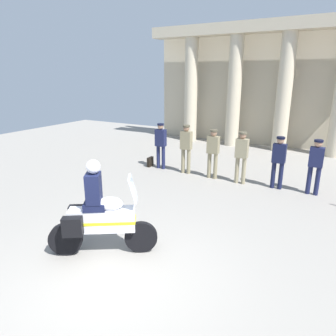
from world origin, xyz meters
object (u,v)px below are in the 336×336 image
Objects in this scene: officer_in_row_2 at (213,150)px; officer_in_row_1 at (186,145)px; officer_in_row_4 at (279,159)px; motorcycle_with_rider at (98,216)px; officer_in_row_0 at (161,142)px; briefcase_on_ground at (150,162)px; officer_in_row_5 at (316,163)px; officer_in_row_3 at (242,154)px.

officer_in_row_1 is at bearing -4.25° from officer_in_row_2.
officer_in_row_4 is at bearing -179.78° from officer_in_row_2.
motorcycle_with_rider is (-2.27, -5.41, -0.16)m from officer_in_row_4.
motorcycle_with_rider is (-0.19, -5.37, -0.18)m from officer_in_row_2.
officer_in_row_0 is 0.94m from briefcase_on_ground.
officer_in_row_1 reaches higher than briefcase_on_ground.
officer_in_row_5 is 6.34m from motorcycle_with_rider.
officer_in_row_3 reaches higher than officer_in_row_5.
officer_in_row_1 is at bearing 65.63° from motorcycle_with_rider.
briefcase_on_ground is at bearing -3.58° from officer_in_row_0.
officer_in_row_5 is (1.01, 0.01, 0.01)m from officer_in_row_4.
motorcycle_with_rider is 6.02m from briefcase_on_ground.
officer_in_row_0 reaches higher than officer_in_row_5.
briefcase_on_ground is at bearing -4.05° from officer_in_row_2.
officer_in_row_1 is 1.99m from officer_in_row_3.
officer_in_row_1 reaches higher than officer_in_row_5.
motorcycle_with_rider reaches higher than officer_in_row_0.
officer_in_row_1 is at bearing -1.25° from officer_in_row_4.
officer_in_row_1 is 5.49m from motorcycle_with_rider.
motorcycle_with_rider is at bearing -66.69° from briefcase_on_ground.
officer_in_row_5 is 4.51× the size of briefcase_on_ground.
officer_in_row_4 is (2.08, 0.05, -0.02)m from officer_in_row_2.
officer_in_row_2 is 3.09m from officer_in_row_5.
officer_in_row_3 is (0.97, -0.05, 0.01)m from officer_in_row_2.
motorcycle_with_rider is at bearing 66.20° from officer_in_row_4.
officer_in_row_1 reaches higher than officer_in_row_0.
officer_in_row_1 is at bearing -1.09° from officer_in_row_5.
officer_in_row_4 is (1.11, 0.09, -0.04)m from officer_in_row_3.
officer_in_row_3 is at bearing 175.97° from officer_in_row_0.
officer_in_row_1 is 1.02m from officer_in_row_2.
officer_in_row_5 is at bearing 179.40° from officer_in_row_4.
motorcycle_with_rider is (-3.28, -5.42, -0.16)m from officer_in_row_5.
officer_in_row_3 is 1.11m from officer_in_row_4.
officer_in_row_1 is 4.11m from officer_in_row_5.
officer_in_row_1 is at bearing -4.00° from officer_in_row_3.
officer_in_row_0 is 5.80m from motorcycle_with_rider.
officer_in_row_2 is at bearing 54.94° from motorcycle_with_rider.
officer_in_row_0 is 0.88× the size of motorcycle_with_rider.
officer_in_row_2 is (2.08, -0.11, -0.02)m from officer_in_row_0.
officer_in_row_4 is at bearing 34.19° from motorcycle_with_rider.
officer_in_row_3 is at bearing 176.00° from officer_in_row_1.
motorcycle_with_rider is (0.83, -5.42, -0.21)m from officer_in_row_1.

